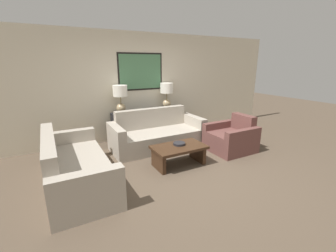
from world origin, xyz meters
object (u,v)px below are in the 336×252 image
Objects in this scene: couch_by_side at (75,168)px; decorative_bowl at (179,144)px; coffee_table at (179,151)px; couch_by_back_wall at (157,135)px; table_lamp_left at (120,96)px; armchair_near_back_wall at (231,138)px; table_lamp_right at (167,93)px; console_table at (146,125)px.

decorative_bowl is at bearing -3.81° from couch_by_side.
decorative_bowl is (0.04, 0.06, 0.13)m from coffee_table.
coffee_table is at bearing -93.26° from couch_by_back_wall.
table_lamp_left is at bearing 50.91° from couch_by_side.
armchair_near_back_wall is (1.40, 0.04, -0.13)m from decorative_bowl.
table_lamp_left is 1.25m from table_lamp_right.
couch_by_side is 2.33× the size of armchair_near_back_wall.
console_table is at bearing 90.00° from couch_by_back_wall.
coffee_table is at bearing -111.09° from table_lamp_right.
couch_by_side is (-1.92, -0.91, 0.00)m from couch_by_back_wall.
console_table is 1.01m from table_lamp_left.
table_lamp_left is (-0.62, -0.00, 0.80)m from console_table.
couch_by_back_wall is 2.12m from couch_by_side.
table_lamp_right is (0.62, -0.00, 0.80)m from console_table.
decorative_bowl is at bearing -70.73° from table_lamp_left.
armchair_near_back_wall is (0.75, -1.68, -0.89)m from table_lamp_right.
table_lamp_left is 0.67× the size of coffee_table.
table_lamp_left is 1.27m from couch_by_back_wall.
table_lamp_right reaches higher than couch_by_side.
console_table is 2.50× the size of table_lamp_right.
console_table is at bearing 129.29° from armchair_near_back_wall.
console_table is at bearing 180.00° from table_lamp_right.
coffee_table is (0.56, -1.78, -0.88)m from table_lamp_left.
console_table is 2.50× the size of table_lamp_left.
coffee_table is 1.10× the size of armchair_near_back_wall.
couch_by_back_wall is at bearing 86.74° from coffee_table.
decorative_bowl is at bearing -90.75° from console_table.
table_lamp_right is at bearing 114.10° from armchair_near_back_wall.
coffee_table is 4.30× the size of decorative_bowl.
table_lamp_right is 2.04m from armchair_near_back_wall.
table_lamp_right is 2.89× the size of decorative_bowl.
couch_by_side is 2.12× the size of coffee_table.
console_table is at bearing 89.25° from decorative_bowl.
couch_by_back_wall is at bearing -47.58° from table_lamp_left.
decorative_bowl reaches higher than coffee_table.
couch_by_back_wall is at bearing -90.00° from console_table.
couch_by_back_wall is (-0.62, -0.68, -0.87)m from table_lamp_right.
decorative_bowl is (0.60, -1.72, -0.75)m from table_lamp_left.
couch_by_side is at bearing 174.29° from coffee_table.
couch_by_side is (-2.54, -1.59, -0.87)m from table_lamp_right.
console_table is 2.49m from couch_by_side.
decorative_bowl is (-0.02, -1.72, 0.04)m from console_table.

